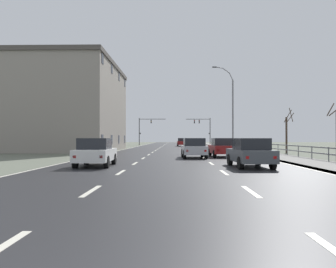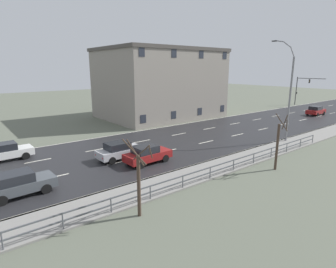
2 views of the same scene
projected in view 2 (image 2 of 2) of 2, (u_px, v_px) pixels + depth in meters
The scene contains 13 objects.
ground_plane at pixel (260, 124), 40.30m from camera, with size 160.00×160.00×0.12m.
road_asphalt_strip at pixel (301, 115), 47.48m from camera, with size 14.00×120.00×0.03m.
guardrail at pixel (183, 179), 18.43m from camera, with size 0.07×37.01×1.00m.
street_lamp_midground at pixel (289, 93), 29.45m from camera, with size 2.76×0.24×10.90m.
traffic_signal_left at pixel (302, 87), 59.39m from camera, with size 5.99×0.36×6.05m.
car_near_left at pixel (6, 151), 24.25m from camera, with size 1.95×4.16×1.57m.
car_far_right at pixel (119, 150), 24.55m from camera, with size 1.95×4.16×1.57m.
car_far_left at pixel (20, 184), 17.52m from camera, with size 1.99×4.18×1.57m.
car_distant at pixel (147, 154), 23.53m from camera, with size 1.96×4.17×1.57m.
car_near_right at pixel (316, 111), 47.49m from camera, with size 1.92×4.14×1.57m.
brick_building at pixel (160, 83), 45.40m from camera, with size 14.04×18.39×10.98m.
bare_tree_near at pixel (139, 181), 14.76m from camera, with size 1.59×1.91×4.55m.
bare_tree_mid at pixel (278, 144), 21.69m from camera, with size 0.84×1.53×4.66m.
Camera 2 is at (22.79, 13.02, 7.96)m, focal length 29.50 mm.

